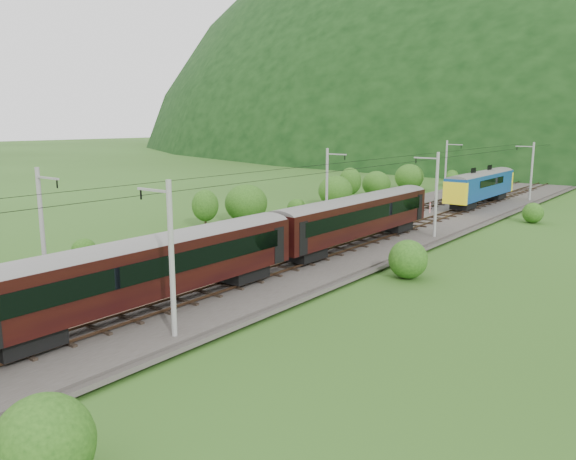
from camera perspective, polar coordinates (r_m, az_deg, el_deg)
The scene contains 13 objects.
ground at distance 34.60m, azimuth -18.19°, elevation -8.28°, with size 600.00×600.00×0.00m, color #2A4917.
railbed at distance 40.61m, azimuth -6.41°, elevation -4.71°, with size 14.00×220.00×0.30m, color #38332D.
track_left at distance 42.22m, azimuth -8.75°, elevation -3.86°, with size 2.40×220.00×0.27m.
track_right at distance 38.96m, azimuth -3.88°, elevation -5.01°, with size 2.40×220.00×0.27m.
catenary_left at distance 60.45m, azimuth 4.04°, elevation 4.69°, with size 2.54×192.28×8.00m.
catenary_right at distance 54.59m, azimuth 14.75°, elevation 3.68°, with size 2.54×192.28×8.00m.
overhead_wires at distance 39.32m, azimuth -6.62°, elevation 5.09°, with size 4.83×198.00×0.03m.
mountain_ridge at distance 350.54m, azimuth 13.35°, elevation 8.86°, with size 336.00×280.00×132.00m, color black.
hazard_post_near at distance 69.31m, azimuth 14.23°, elevation 2.22°, with size 0.14×0.14×1.28m, color red.
hazard_post_far at distance 59.58m, azimuth 10.83°, elevation 1.13°, with size 0.17×0.17×1.61m, color red.
signal at distance 92.93m, azimuth 18.00°, elevation 4.57°, with size 0.24×0.24×2.21m.
vegetation_left at distance 59.15m, azimuth -6.79°, elevation 2.05°, with size 12.28×148.87×4.78m.
vegetation_right at distance 20.52m, azimuth -23.03°, elevation -18.12°, with size 4.95×88.47×3.16m.
Camera 1 is at (27.53, -17.79, 11.07)m, focal length 35.00 mm.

